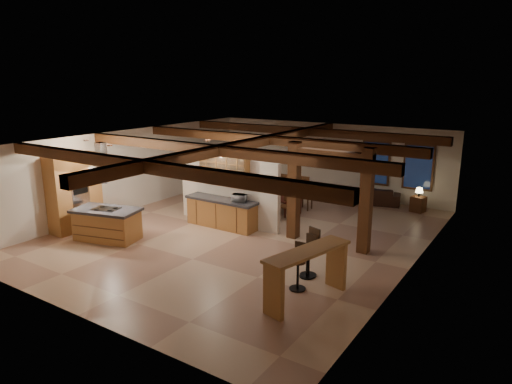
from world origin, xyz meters
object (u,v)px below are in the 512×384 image
(kitchen_island, at_px, (107,224))
(dining_table, at_px, (278,204))
(bar_counter, at_px, (307,267))
(sofa, at_px, (371,195))

(kitchen_island, bearing_deg, dining_table, 62.72)
(dining_table, height_order, bar_counter, bar_counter)
(kitchen_island, xyz_separation_m, dining_table, (2.73, 5.28, -0.19))
(dining_table, height_order, sofa, sofa)
(kitchen_island, height_order, dining_table, kitchen_island)
(kitchen_island, distance_m, bar_counter, 6.71)
(dining_table, xyz_separation_m, bar_counter, (3.97, -5.50, 0.50))
(sofa, height_order, bar_counter, bar_counter)
(kitchen_island, xyz_separation_m, bar_counter, (6.70, -0.21, 0.31))
(kitchen_island, height_order, sofa, kitchen_island)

